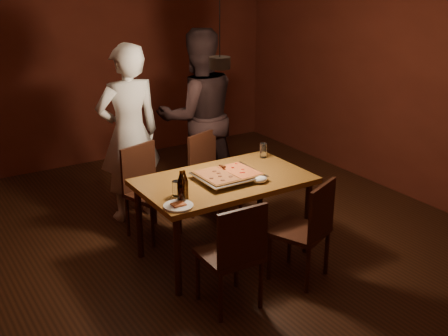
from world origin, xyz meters
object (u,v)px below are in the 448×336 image
chair_near_left (235,247)px  diner_dark (199,116)px  dining_table (224,186)px  chair_far_right (210,168)px  pizza_tray (229,177)px  diner_white (129,134)px  chair_far_left (146,182)px  chair_near_right (309,222)px  beer_bottle_a (181,187)px  pendant_lamp (220,62)px  beer_bottle_b (184,185)px  plate_slice (178,206)px

chair_near_left → diner_dark: size_ratio=0.25×
dining_table → chair_far_right: chair_far_right is taller
chair_near_left → diner_dark: 2.29m
pizza_tray → diner_white: size_ratio=0.30×
chair_far_right → diner_dark: bearing=-127.2°
dining_table → pizza_tray: bearing=-59.8°
chair_near_left → diner_white: bearing=90.6°
chair_far_left → dining_table: bearing=100.1°
chair_far_right → dining_table: bearing=47.1°
chair_far_right → pizza_tray: size_ratio=0.98×
dining_table → chair_near_right: (0.36, -0.75, -0.14)m
chair_far_right → pizza_tray: 0.93m
beer_bottle_a → diner_dark: 1.87m
chair_far_right → pendant_lamp: size_ratio=0.49×
pendant_lamp → beer_bottle_b: bearing=-149.1°
chair_near_left → beer_bottle_a: (-0.16, 0.52, 0.34)m
beer_bottle_b → diner_dark: size_ratio=0.13×
beer_bottle_b → pendant_lamp: bearing=30.9°
chair_near_right → beer_bottle_a: beer_bottle_a is taller
plate_slice → diner_white: bearing=80.7°
chair_far_left → chair_near_right: size_ratio=0.95×
chair_far_right → beer_bottle_b: size_ratio=2.24×
chair_near_right → diner_white: diner_white is taller
pizza_tray → plate_slice: (-0.65, -0.28, -0.01)m
chair_near_right → pendant_lamp: (-0.33, 0.86, 1.22)m
dining_table → chair_far_right: (0.33, 0.80, -0.14)m
chair_near_left → pizza_tray: 0.88m
pizza_tray → beer_bottle_a: size_ratio=2.10×
chair_near_right → diner_dark: bearing=63.5°
chair_far_right → pizza_tray: bearing=49.4°
chair_far_left → diner_white: 0.57m
plate_slice → diner_dark: size_ratio=0.12×
pizza_tray → beer_bottle_b: 0.56m
chair_near_right → chair_far_right: bearing=68.0°
plate_slice → diner_dark: (1.11, 1.62, 0.19)m
chair_far_left → pendant_lamp: 1.46m
chair_far_right → beer_bottle_b: beer_bottle_b is taller
dining_table → beer_bottle_b: 0.58m
dining_table → plate_slice: 0.71m
plate_slice → beer_bottle_b: bearing=44.4°
pizza_tray → diner_white: 1.32m
beer_bottle_a → diner_dark: size_ratio=0.14×
dining_table → chair_far_left: 0.89m
dining_table → pendant_lamp: size_ratio=1.36×
beer_bottle_a → chair_near_left: bearing=-72.8°
pizza_tray → plate_slice: size_ratio=2.33×
chair_near_left → pendant_lamp: size_ratio=0.44×
chair_far_left → beer_bottle_a: (-0.16, -1.03, 0.34)m
diner_white → diner_dark: size_ratio=0.96×
plate_slice → diner_white: size_ratio=0.13×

